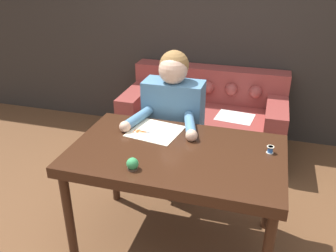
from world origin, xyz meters
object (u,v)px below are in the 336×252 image
at_px(thread_spool, 270,150).
at_px(couch, 204,120).
at_px(scissors, 143,132).
at_px(person, 173,125).
at_px(dining_table, 176,161).
at_px(pin_cushion, 132,164).

bearing_deg(thread_spool, couch, 116.23).
bearing_deg(scissors, person, 75.10).
height_order(dining_table, couch, couch).
relative_size(dining_table, scissors, 6.26).
distance_m(couch, person, 0.96).
bearing_deg(couch, dining_table, -86.43).
relative_size(couch, thread_spool, 35.82).
xyz_separation_m(couch, pin_cushion, (-0.09, -1.74, 0.50)).
bearing_deg(couch, person, -95.83).
xyz_separation_m(thread_spool, pin_cushion, (-0.75, -0.41, 0.01)).
relative_size(scissors, pin_cushion, 2.99).
relative_size(dining_table, person, 1.08).
bearing_deg(person, scissors, -104.90).
bearing_deg(dining_table, person, 107.63).
bearing_deg(couch, thread_spool, -63.77).
distance_m(person, scissors, 0.43).
distance_m(couch, pin_cushion, 1.81).
bearing_deg(couch, scissors, -98.69).
xyz_separation_m(person, thread_spool, (0.75, -0.44, 0.14)).
bearing_deg(person, thread_spool, -30.51).
bearing_deg(person, pin_cushion, -90.14).
distance_m(couch, thread_spool, 1.56).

